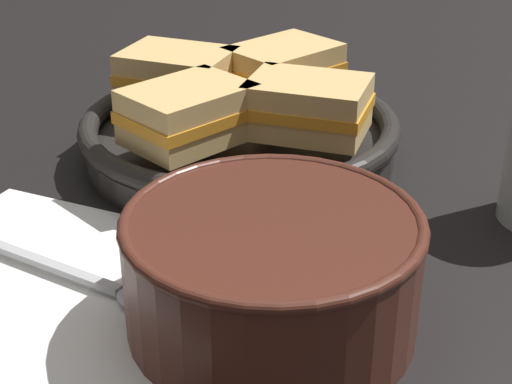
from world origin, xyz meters
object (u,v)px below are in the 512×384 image
sandwich_near_left (308,106)px  sandwich_near_right (283,69)px  soup_bowl (272,265)px  spoon (124,292)px  sandwich_far_right (188,114)px  sandwich_far_left (178,75)px  skillet (239,135)px

sandwich_near_left → sandwich_near_right: bearing=121.2°
soup_bowl → sandwich_near_right: sandwich_near_right is taller
soup_bowl → spoon: soup_bowl is taller
sandwich_near_right → sandwich_far_right: size_ratio=1.01×
spoon → soup_bowl: bearing=17.0°
sandwich_near_left → sandwich_far_right: same height
sandwich_near_left → spoon: bearing=-103.2°
sandwich_near_right → sandwich_far_right: 0.14m
sandwich_far_left → soup_bowl: bearing=-53.1°
sandwich_far_left → sandwich_far_right: (0.05, -0.09, 0.00)m
soup_bowl → sandwich_far_right: size_ratio=1.50×
skillet → sandwich_far_left: 0.08m
spoon → sandwich_far_left: bearing=117.5°
soup_bowl → sandwich_far_left: bearing=126.9°
sandwich_near_right → sandwich_far_left: size_ratio=1.22×
soup_bowl → skillet: bearing=116.8°
sandwich_near_left → sandwich_far_left: bearing=166.2°
sandwich_far_left → sandwich_far_right: size_ratio=0.82×
sandwich_far_left → skillet: bearing=-12.8°
soup_bowl → skillet: 0.26m
sandwich_near_right → soup_bowl: bearing=-71.8°
sandwich_near_left → sandwich_far_left: (-0.14, 0.03, 0.00)m
soup_bowl → sandwich_near_right: bearing=108.2°
spoon → sandwich_far_left: size_ratio=1.68×
skillet → sandwich_near_left: (0.07, -0.02, 0.04)m
skillet → soup_bowl: bearing=-63.2°
spoon → sandwich_far_right: 0.18m
soup_bowl → sandwich_near_left: 0.22m
sandwich_near_left → sandwich_far_right: (-0.09, -0.05, 0.00)m
skillet → sandwich_far_left: bearing=167.2°
spoon → sandwich_far_left: 0.28m
spoon → sandwich_near_left: (0.05, 0.22, 0.06)m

